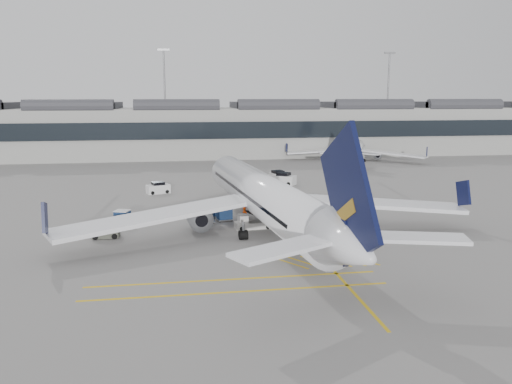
{
  "coord_description": "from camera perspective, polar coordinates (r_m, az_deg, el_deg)",
  "views": [
    {
      "loc": [
        -1.84,
        -45.51,
        13.5
      ],
      "look_at": [
        5.79,
        3.75,
        4.0
      ],
      "focal_mm": 35.0,
      "sensor_mm": 36.0,
      "label": 1
    }
  ],
  "objects": [
    {
      "name": "baggage_cart_b",
      "position": [
        56.93,
        -4.87,
        -1.87
      ],
      "size": [
        2.1,
        1.83,
        1.98
      ],
      "rotation": [
        0.0,
        0.0,
        0.16
      ],
      "color": "gray",
      "rests_on": "ground"
    },
    {
      "name": "service_van_left",
      "position": [
        72.39,
        -11.12,
        0.43
      ],
      "size": [
        3.54,
        2.6,
        1.64
      ],
      "rotation": [
        0.0,
        0.0,
        0.35
      ],
      "color": "silver",
      "rests_on": "ground"
    },
    {
      "name": "ramp_agent_b",
      "position": [
        54.52,
        -1.38,
        -2.59
      ],
      "size": [
        0.91,
        0.74,
        1.77
      ],
      "primitive_type": "imported",
      "rotation": [
        0.0,
        0.0,
        3.22
      ],
      "color": "#FF4E0D",
      "rests_on": "ground"
    },
    {
      "name": "apron_markings",
      "position": [
        58.34,
        3.15,
        -2.6
      ],
      "size": [
        0.25,
        60.0,
        0.01
      ],
      "primitive_type": "cube",
      "color": "gold",
      "rests_on": "ground"
    },
    {
      "name": "service_van_mid",
      "position": [
        81.35,
        2.51,
        1.79
      ],
      "size": [
        2.55,
        3.76,
        1.76
      ],
      "rotation": [
        0.0,
        0.0,
        1.84
      ],
      "color": "silver",
      "rests_on": "ground"
    },
    {
      "name": "ground",
      "position": [
        47.51,
        -6.25,
        -5.79
      ],
      "size": [
        220.0,
        220.0,
        0.0
      ],
      "primitive_type": "plane",
      "color": "gray",
      "rests_on": "ground"
    },
    {
      "name": "safety_cone_nose",
      "position": [
        66.34,
        0.47,
        -0.74
      ],
      "size": [
        0.34,
        0.34,
        0.48
      ],
      "primitive_type": "cone",
      "color": "#F24C0A",
      "rests_on": "ground"
    },
    {
      "name": "ramp_agent_a",
      "position": [
        57.87,
        0.78,
        -1.69
      ],
      "size": [
        0.87,
        0.81,
        1.99
      ],
      "primitive_type": "imported",
      "rotation": [
        0.0,
        0.0,
        0.61
      ],
      "color": "#ED4A0C",
      "rests_on": "ground"
    },
    {
      "name": "airliner_main",
      "position": [
        50.13,
        1.13,
        -0.66
      ],
      "size": [
        41.34,
        45.4,
        12.09
      ],
      "rotation": [
        0.0,
        0.0,
        0.12
      ],
      "color": "white",
      "rests_on": "ground"
    },
    {
      "name": "safety_cone_engine",
      "position": [
        58.06,
        5.62,
        -2.47
      ],
      "size": [
        0.34,
        0.34,
        0.47
      ],
      "primitive_type": "cone",
      "color": "#F24C0A",
      "rests_on": "ground"
    },
    {
      "name": "terminal",
      "position": [
        117.68,
        -7.95,
        7.1
      ],
      "size": [
        200.0,
        20.45,
        12.4
      ],
      "color": "#9E9E99",
      "rests_on": "ground"
    },
    {
      "name": "baggage_cart_a",
      "position": [
        55.36,
        -3.63,
        -2.35
      ],
      "size": [
        1.91,
        1.68,
        1.75
      ],
      "rotation": [
        0.0,
        0.0,
        0.21
      ],
      "color": "gray",
      "rests_on": "ground"
    },
    {
      "name": "light_masts",
      "position": [
        131.51,
        -8.9,
        11.1
      ],
      "size": [
        113.0,
        0.6,
        25.45
      ],
      "color": "slate",
      "rests_on": "ground"
    },
    {
      "name": "airliner_far",
      "position": [
        109.72,
        11.29,
        4.85
      ],
      "size": [
        27.43,
        30.27,
        8.66
      ],
      "rotation": [
        0.0,
        0.0,
        -0.43
      ],
      "color": "white",
      "rests_on": "ground"
    },
    {
      "name": "baggage_cart_d",
      "position": [
        55.13,
        -15.02,
        -2.81
      ],
      "size": [
        1.92,
        1.76,
        1.66
      ],
      "rotation": [
        0.0,
        0.0,
        -0.35
      ],
      "color": "gray",
      "rests_on": "ground"
    },
    {
      "name": "pushback_tug",
      "position": [
        50.89,
        -16.78,
        -4.34
      ],
      "size": [
        2.54,
        1.61,
        1.4
      ],
      "rotation": [
        0.0,
        0.0,
        -0.02
      ],
      "color": "#4A4D41",
      "rests_on": "ground"
    },
    {
      "name": "service_van_right",
      "position": [
        78.37,
        3.16,
        1.48
      ],
      "size": [
        4.06,
        3.62,
        1.89
      ],
      "rotation": [
        0.0,
        0.0,
        -0.62
      ],
      "color": "silver",
      "rests_on": "ground"
    },
    {
      "name": "baggage_cart_c",
      "position": [
        54.56,
        -5.73,
        -2.53
      ],
      "size": [
        1.86,
        1.58,
        1.82
      ],
      "rotation": [
        0.0,
        0.0,
        0.09
      ],
      "color": "gray",
      "rests_on": "ground"
    },
    {
      "name": "belt_loader",
      "position": [
        52.19,
        -0.44,
        -3.58
      ],
      "size": [
        4.7,
        1.92,
        1.88
      ],
      "rotation": [
        0.0,
        0.0,
        0.11
      ],
      "color": "silver",
      "rests_on": "ground"
    }
  ]
}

